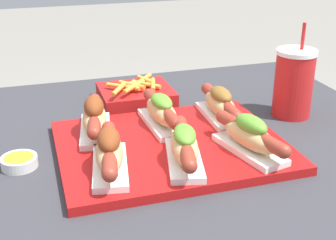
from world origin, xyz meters
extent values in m
cube|color=#B71414|center=(0.03, -0.04, 0.73)|extent=(0.44, 0.35, 0.02)
cube|color=white|center=(-0.11, -0.11, 0.75)|extent=(0.09, 0.17, 0.01)
ellipsoid|color=tan|center=(-0.11, -0.11, 0.77)|extent=(0.07, 0.15, 0.04)
cylinder|color=maroon|center=(-0.11, -0.11, 0.78)|extent=(0.06, 0.18, 0.03)
sphere|color=maroon|center=(-0.12, -0.20, 0.78)|extent=(0.03, 0.03, 0.03)
sphere|color=maroon|center=(-0.09, -0.02, 0.78)|extent=(0.03, 0.03, 0.03)
ellipsoid|color=brown|center=(-0.11, -0.11, 0.80)|extent=(0.05, 0.08, 0.04)
cube|color=white|center=(0.03, -0.12, 0.75)|extent=(0.10, 0.17, 0.01)
ellipsoid|color=tan|center=(0.03, -0.12, 0.77)|extent=(0.08, 0.15, 0.04)
cylinder|color=maroon|center=(0.03, -0.12, 0.78)|extent=(0.07, 0.18, 0.03)
sphere|color=maroon|center=(0.01, -0.21, 0.78)|extent=(0.03, 0.03, 0.03)
sphere|color=maroon|center=(0.05, -0.04, 0.78)|extent=(0.03, 0.03, 0.03)
ellipsoid|color=#5B992D|center=(0.03, -0.12, 0.80)|extent=(0.06, 0.09, 0.03)
cube|color=white|center=(0.16, -0.12, 0.75)|extent=(0.10, 0.17, 0.01)
ellipsoid|color=tan|center=(0.16, -0.12, 0.77)|extent=(0.08, 0.15, 0.04)
cylinder|color=maroon|center=(0.16, -0.12, 0.78)|extent=(0.07, 0.18, 0.03)
sphere|color=maroon|center=(0.18, -0.21, 0.78)|extent=(0.03, 0.03, 0.03)
sphere|color=maroon|center=(0.14, -0.03, 0.78)|extent=(0.03, 0.03, 0.03)
ellipsoid|color=#5B992D|center=(0.16, -0.12, 0.80)|extent=(0.06, 0.09, 0.03)
cube|color=white|center=(-0.11, 0.05, 0.75)|extent=(0.09, 0.17, 0.01)
ellipsoid|color=tan|center=(-0.11, 0.05, 0.77)|extent=(0.07, 0.15, 0.04)
cylinder|color=maroon|center=(-0.11, 0.05, 0.78)|extent=(0.05, 0.18, 0.03)
sphere|color=maroon|center=(-0.12, -0.04, 0.78)|extent=(0.03, 0.03, 0.03)
sphere|color=maroon|center=(-0.09, 0.14, 0.78)|extent=(0.03, 0.03, 0.03)
ellipsoid|color=brown|center=(-0.11, 0.05, 0.80)|extent=(0.05, 0.08, 0.04)
cube|color=white|center=(0.03, 0.05, 0.75)|extent=(0.07, 0.16, 0.01)
ellipsoid|color=tan|center=(0.03, 0.05, 0.77)|extent=(0.05, 0.14, 0.04)
cylinder|color=maroon|center=(0.03, 0.05, 0.78)|extent=(0.03, 0.18, 0.03)
sphere|color=maroon|center=(0.04, -0.04, 0.78)|extent=(0.03, 0.03, 0.03)
sphere|color=maroon|center=(0.03, 0.14, 0.78)|extent=(0.03, 0.03, 0.03)
ellipsoid|color=#5B992D|center=(0.03, 0.05, 0.80)|extent=(0.04, 0.08, 0.03)
cube|color=white|center=(0.17, 0.05, 0.75)|extent=(0.06, 0.16, 0.01)
ellipsoid|color=tan|center=(0.17, 0.05, 0.77)|extent=(0.05, 0.14, 0.04)
cylinder|color=maroon|center=(0.17, 0.05, 0.78)|extent=(0.03, 0.18, 0.03)
sphere|color=maroon|center=(0.17, -0.04, 0.78)|extent=(0.03, 0.03, 0.03)
sphere|color=maroon|center=(0.17, 0.13, 0.78)|extent=(0.03, 0.03, 0.03)
ellipsoid|color=brown|center=(0.17, 0.05, 0.80)|extent=(0.04, 0.08, 0.03)
cylinder|color=silver|center=(-0.26, -0.02, 0.73)|extent=(0.07, 0.07, 0.02)
cylinder|color=yellow|center=(-0.26, -0.02, 0.74)|extent=(0.06, 0.06, 0.01)
cylinder|color=red|center=(0.35, 0.05, 0.80)|extent=(0.09, 0.09, 0.15)
cylinder|color=white|center=(0.35, 0.05, 0.87)|extent=(0.09, 0.09, 0.01)
cylinder|color=red|center=(0.36, 0.05, 0.91)|extent=(0.01, 0.01, 0.06)
cube|color=#B21919|center=(0.02, 0.25, 0.74)|extent=(0.18, 0.16, 0.03)
cylinder|color=gold|center=(0.05, 0.28, 0.77)|extent=(0.05, 0.06, 0.01)
cylinder|color=gold|center=(0.01, 0.24, 0.77)|extent=(0.06, 0.07, 0.01)
cylinder|color=gold|center=(0.03, 0.26, 0.77)|extent=(0.09, 0.02, 0.01)
cylinder|color=gold|center=(-0.01, 0.24, 0.77)|extent=(0.08, 0.06, 0.01)
cylinder|color=gold|center=(0.06, 0.23, 0.77)|extent=(0.03, 0.08, 0.01)
cylinder|color=gold|center=(0.01, 0.21, 0.77)|extent=(0.06, 0.07, 0.01)
cylinder|color=gold|center=(-0.03, 0.20, 0.78)|extent=(0.05, 0.07, 0.01)
cylinder|color=gold|center=(0.06, 0.24, 0.77)|extent=(0.06, 0.05, 0.01)
cylinder|color=gold|center=(0.05, 0.27, 0.77)|extent=(0.03, 0.06, 0.01)
cylinder|color=gold|center=(0.01, 0.26, 0.76)|extent=(0.04, 0.06, 0.01)
camera|label=1|loc=(-0.22, -0.83, 1.15)|focal=50.00mm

